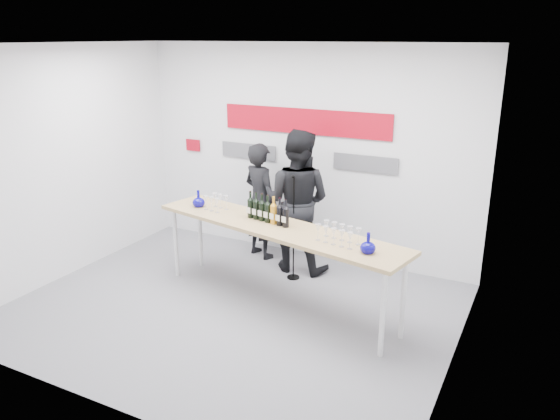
{
  "coord_description": "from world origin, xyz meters",
  "views": [
    {
      "loc": [
        3.13,
        -4.88,
        3.08
      ],
      "look_at": [
        0.39,
        0.48,
        1.15
      ],
      "focal_mm": 35.0,
      "sensor_mm": 36.0,
      "label": 1
    }
  ],
  "objects": [
    {
      "name": "signage",
      "position": [
        -0.06,
        1.97,
        1.81
      ],
      "size": [
        3.38,
        0.02,
        0.79
      ],
      "color": "#A10617",
      "rests_on": "back_wall"
    },
    {
      "name": "decanter_left",
      "position": [
        -0.84,
        0.58,
        1.1
      ],
      "size": [
        0.16,
        0.16,
        0.21
      ],
      "primitive_type": null,
      "color": "#0A067C",
      "rests_on": "tasting_table"
    },
    {
      "name": "presenter_right",
      "position": [
        0.15,
        1.43,
        0.97
      ],
      "size": [
        0.98,
        0.79,
        1.93
      ],
      "primitive_type": "imported",
      "rotation": [
        0.0,
        0.0,
        3.21
      ],
      "color": "black",
      "rests_on": "ground"
    },
    {
      "name": "back_wall",
      "position": [
        0.0,
        2.0,
        1.5
      ],
      "size": [
        5.0,
        0.04,
        3.0
      ],
      "primitive_type": "cube",
      "color": "silver",
      "rests_on": "ground"
    },
    {
      "name": "decanter_right",
      "position": [
        1.59,
        0.07,
        1.1
      ],
      "size": [
        0.16,
        0.16,
        0.21
      ],
      "primitive_type": null,
      "color": "#0A067C",
      "rests_on": "tasting_table"
    },
    {
      "name": "wine_bottles",
      "position": [
        0.24,
        0.44,
        1.15
      ],
      "size": [
        0.62,
        0.2,
        0.33
      ],
      "rotation": [
        0.0,
        0.0,
        -0.21
      ],
      "color": "black",
      "rests_on": "tasting_table"
    },
    {
      "name": "mic_stand",
      "position": [
        0.26,
        1.11,
        0.43
      ],
      "size": [
        0.17,
        0.17,
        1.42
      ],
      "rotation": [
        0.0,
        0.0,
        0.05
      ],
      "color": "black",
      "rests_on": "ground"
    },
    {
      "name": "presenter_left",
      "position": [
        -0.51,
        1.61,
        0.83
      ],
      "size": [
        0.71,
        0.59,
        1.66
      ],
      "primitive_type": "imported",
      "rotation": [
        0.0,
        0.0,
        2.76
      ],
      "color": "black",
      "rests_on": "ground"
    },
    {
      "name": "glasses_left",
      "position": [
        -0.57,
        0.58,
        1.08
      ],
      "size": [
        0.29,
        0.26,
        0.18
      ],
      "color": "silver",
      "rests_on": "tasting_table"
    },
    {
      "name": "glasses_right",
      "position": [
        1.21,
        0.2,
        1.08
      ],
      "size": [
        0.49,
        0.3,
        0.18
      ],
      "color": "silver",
      "rests_on": "tasting_table"
    },
    {
      "name": "ground",
      "position": [
        0.0,
        0.0,
        0.0
      ],
      "size": [
        5.0,
        5.0,
        0.0
      ],
      "primitive_type": "plane",
      "color": "slate",
      "rests_on": "ground"
    },
    {
      "name": "tasting_table",
      "position": [
        0.39,
        0.38,
        0.91
      ],
      "size": [
        3.36,
        1.33,
        0.99
      ],
      "rotation": [
        0.0,
        0.0,
        -0.21
      ],
      "color": "tan",
      "rests_on": "ground"
    }
  ]
}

